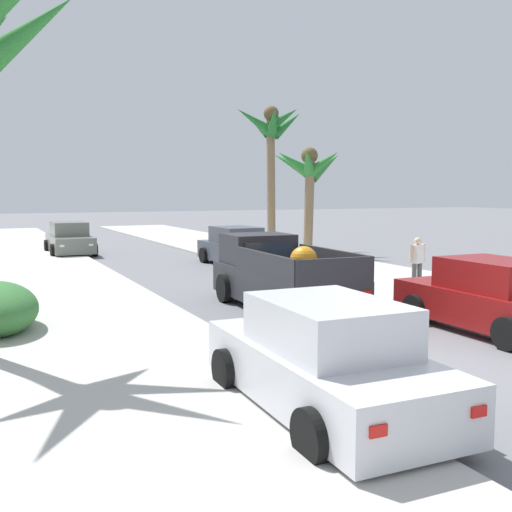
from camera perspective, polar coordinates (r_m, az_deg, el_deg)
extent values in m
plane|color=slate|center=(10.64, 16.49, -10.08)|extent=(160.00, 160.00, 0.00)
cube|color=beige|center=(19.84, -20.10, -2.53)|extent=(5.37, 60.00, 0.12)
cube|color=beige|center=(23.13, 6.01, -0.99)|extent=(5.37, 60.00, 0.12)
cube|color=silver|center=(20.00, -16.42, -2.36)|extent=(0.16, 60.00, 0.10)
cube|color=silver|center=(22.49, 3.21, -1.20)|extent=(0.16, 60.00, 0.10)
cube|color=#28282D|center=(14.79, 2.61, -2.90)|extent=(2.13, 5.18, 0.80)
cube|color=#28282D|center=(16.13, 0.16, 0.73)|extent=(1.78, 1.57, 0.80)
cube|color=#283342|center=(15.44, 1.27, 0.55)|extent=(1.38, 0.12, 0.44)
cube|color=#283342|center=(16.83, -0.86, 1.02)|extent=(1.46, 0.12, 0.48)
cube|color=#28282D|center=(13.54, 0.73, -0.83)|extent=(0.24, 3.30, 0.56)
cube|color=#28282D|center=(14.37, 7.39, -0.48)|extent=(0.24, 3.30, 0.56)
cube|color=#28282D|center=(12.50, 7.62, -1.47)|extent=(1.88, 0.18, 0.56)
cube|color=silver|center=(12.56, 7.78, -5.32)|extent=(1.83, 0.20, 0.20)
cylinder|color=black|center=(15.84, -3.00, -3.11)|extent=(0.29, 0.77, 0.76)
cylinder|color=black|center=(16.61, 3.37, -2.68)|extent=(0.29, 0.77, 0.76)
cylinder|color=black|center=(13.17, 1.41, -5.00)|extent=(0.29, 0.77, 0.76)
cylinder|color=black|center=(14.08, 8.70, -4.34)|extent=(0.29, 0.77, 0.76)
cube|color=red|center=(12.17, 4.69, -4.22)|extent=(0.22, 0.05, 0.18)
cube|color=red|center=(12.93, 10.58, -3.69)|extent=(0.22, 0.05, 0.18)
sphere|color=orange|center=(14.10, 4.61, -0.37)|extent=(0.66, 0.66, 0.66)
cube|color=silver|center=(8.08, 6.53, -11.12)|extent=(1.88, 4.25, 0.72)
cube|color=silver|center=(7.82, 6.97, -6.55)|extent=(1.58, 2.14, 0.64)
cube|color=#283342|center=(8.65, 3.67, -5.41)|extent=(1.37, 0.12, 0.52)
cube|color=#283342|center=(7.04, 11.05, -8.23)|extent=(1.34, 0.12, 0.50)
cylinder|color=black|center=(8.89, -2.95, -10.91)|extent=(0.24, 0.65, 0.64)
cylinder|color=black|center=(9.66, 7.25, -9.57)|extent=(0.24, 0.65, 0.64)
cylinder|color=black|center=(6.67, 5.43, -16.90)|extent=(0.24, 0.65, 0.64)
cylinder|color=black|center=(7.66, 17.66, -14.07)|extent=(0.24, 0.65, 0.64)
cube|color=red|center=(6.05, 11.67, -16.17)|extent=(0.20, 0.05, 0.12)
cube|color=white|center=(9.64, -3.08, -7.78)|extent=(0.20, 0.05, 0.10)
cube|color=red|center=(6.82, 20.63, -13.82)|extent=(0.20, 0.05, 0.12)
cube|color=white|center=(10.13, 3.50, -7.10)|extent=(0.20, 0.05, 0.10)
cube|color=maroon|center=(13.47, 21.58, -4.51)|extent=(1.81, 4.22, 0.72)
cube|color=maroon|center=(13.30, 22.01, -1.69)|extent=(1.55, 2.12, 0.64)
cube|color=#283342|center=(13.98, 19.11, -1.30)|extent=(1.37, 0.10, 0.52)
cylinder|color=black|center=(13.83, 15.03, -4.92)|extent=(0.23, 0.64, 0.64)
cylinder|color=black|center=(15.04, 20.33, -4.22)|extent=(0.23, 0.64, 0.64)
cylinder|color=black|center=(12.00, 23.06, -6.90)|extent=(0.23, 0.64, 0.64)
cube|color=white|center=(14.58, 13.89, -3.18)|extent=(0.20, 0.04, 0.10)
cube|color=white|center=(15.37, 17.49, -2.81)|extent=(0.20, 0.04, 0.10)
cube|color=#474C56|center=(23.88, -1.84, 0.41)|extent=(1.88, 4.25, 0.72)
cube|color=#474C56|center=(23.91, -1.95, 2.05)|extent=(1.58, 2.14, 0.64)
cube|color=#283342|center=(23.04, -0.92, 1.85)|extent=(1.37, 0.12, 0.52)
cube|color=#283342|center=(24.79, -2.91, 2.15)|extent=(1.34, 0.12, 0.50)
cylinder|color=black|center=(23.16, 1.56, -0.31)|extent=(0.24, 0.65, 0.64)
cylinder|color=black|center=(22.35, -2.50, -0.54)|extent=(0.24, 0.65, 0.64)
cylinder|color=black|center=(25.45, -1.27, 0.28)|extent=(0.24, 0.65, 0.64)
cylinder|color=black|center=(24.72, -5.03, 0.09)|extent=(0.24, 0.65, 0.64)
cube|color=red|center=(26.04, -2.58, 1.13)|extent=(0.20, 0.05, 0.12)
cube|color=white|center=(22.28, 1.92, 0.18)|extent=(0.20, 0.05, 0.10)
cube|color=red|center=(25.54, -5.16, 1.01)|extent=(0.20, 0.05, 0.12)
cube|color=white|center=(21.71, -0.93, 0.03)|extent=(0.20, 0.05, 0.10)
cube|color=slate|center=(29.19, -17.47, 1.18)|extent=(1.79, 4.21, 0.72)
cube|color=slate|center=(29.24, -17.54, 2.52)|extent=(1.53, 2.11, 0.64)
cube|color=#283342|center=(28.28, -17.28, 2.38)|extent=(1.37, 0.09, 0.52)
cube|color=#283342|center=(30.20, -17.79, 2.58)|extent=(1.34, 0.09, 0.50)
cylinder|color=black|center=(28.06, -15.27, 0.61)|extent=(0.22, 0.64, 0.64)
cylinder|color=black|center=(27.81, -18.94, 0.45)|extent=(0.22, 0.64, 0.64)
cylinder|color=black|center=(30.62, -16.12, 1.04)|extent=(0.22, 0.64, 0.64)
cylinder|color=black|center=(30.39, -19.48, 0.89)|extent=(0.22, 0.64, 0.64)
cube|color=red|center=(31.35, -16.86, 1.72)|extent=(0.20, 0.04, 0.12)
cube|color=white|center=(27.20, -15.59, 1.04)|extent=(0.20, 0.04, 0.10)
cube|color=red|center=(31.19, -19.16, 1.63)|extent=(0.20, 0.04, 0.12)
cube|color=white|center=(27.02, -18.17, 0.93)|extent=(0.20, 0.04, 0.10)
cylinder|color=#846B4C|center=(27.51, 5.12, 4.82)|extent=(0.42, 0.61, 4.61)
cone|color=#2D7F33|center=(28.18, 6.70, 8.60)|extent=(2.01, 0.87, 1.56)
cone|color=#2D7F33|center=(28.27, 5.12, 8.83)|extent=(1.22, 1.60, 1.33)
cone|color=#2D7F33|center=(28.05, 3.35, 8.90)|extent=(1.51, 2.07, 1.35)
cone|color=#2D7F33|center=(27.26, 3.59, 9.00)|extent=(1.71, 0.82, 1.30)
cone|color=#2D7F33|center=(26.47, 5.02, 9.06)|extent=(1.70, 2.14, 1.35)
cone|color=#2D7F33|center=(27.11, 6.61, 8.97)|extent=(1.25, 1.74, 1.31)
sphere|color=brown|center=(27.56, 5.17, 9.60)|extent=(0.76, 0.76, 0.76)
cone|color=#2D7F33|center=(11.29, -21.37, 19.29)|extent=(2.02, 0.92, 1.74)
cone|color=#2D7F33|center=(10.79, -23.18, 21.42)|extent=(1.79, 1.96, 1.26)
cylinder|color=#846B4C|center=(30.63, 1.45, 7.14)|extent=(0.43, 0.59, 6.91)
cone|color=#23702D|center=(31.28, 3.04, 12.56)|extent=(1.86, 0.61, 1.61)
cone|color=#23702D|center=(31.83, 1.52, 12.68)|extent=(1.47, 2.06, 1.41)
cone|color=#23702D|center=(31.43, 0.15, 12.61)|extent=(1.22, 1.91, 1.54)
cone|color=#23702D|center=(30.36, -0.25, 12.96)|extent=(2.06, 0.62, 1.45)
cone|color=#23702D|center=(29.95, 1.72, 12.92)|extent=(1.09, 1.83, 1.53)
cone|color=#23702D|center=(30.41, 2.77, 13.18)|extent=(1.33, 1.75, 1.20)
sphere|color=brown|center=(30.88, 1.47, 13.55)|extent=(0.77, 0.77, 0.77)
cylinder|color=#4C4C4C|center=(18.32, 14.97, -1.95)|extent=(0.14, 0.14, 0.82)
cylinder|color=#4C4C4C|center=(18.45, 15.44, -1.91)|extent=(0.14, 0.14, 0.82)
cube|color=white|center=(18.30, 15.27, 0.20)|extent=(0.43, 0.32, 0.55)
sphere|color=beige|center=(18.27, 15.30, 1.40)|extent=(0.22, 0.22, 0.22)
cylinder|color=beige|center=(18.15, 14.70, 0.25)|extent=(0.09, 0.09, 0.55)
cylinder|color=beige|center=(18.46, 15.83, 0.31)|extent=(0.09, 0.09, 0.55)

